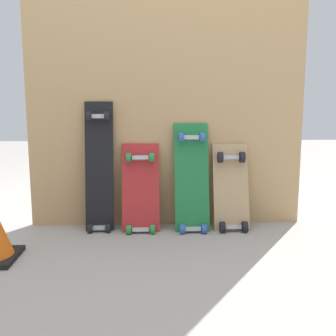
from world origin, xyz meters
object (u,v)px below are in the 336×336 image
Objects in this scene: skateboard_black at (99,172)px; skateboard_natural at (231,192)px; skateboard_green at (192,183)px; skateboard_red at (141,193)px.

skateboard_black is 0.80m from skateboard_natural.
skateboard_black reaches higher than skateboard_green.
skateboard_natural is at bearing 0.28° from skateboard_green.
skateboard_black is 1.44× the size of skateboard_natural.
skateboard_green is at bearing -2.86° from skateboard_black.
skateboard_red is 0.31m from skateboard_green.
skateboard_black is at bearing 178.09° from skateboard_natural.
skateboard_red is 0.83× the size of skateboard_green.
skateboard_black reaches higher than skateboard_natural.
skateboard_green reaches higher than skateboard_natural.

